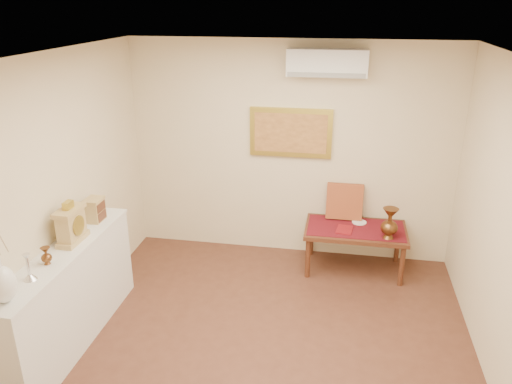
% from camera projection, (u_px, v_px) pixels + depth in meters
% --- Properties ---
extents(floor, '(4.50, 4.50, 0.00)m').
position_uv_depth(floor, '(259.00, 362.00, 4.59)').
color(floor, brown).
rests_on(floor, ground).
extents(ceiling, '(4.50, 4.50, 0.00)m').
position_uv_depth(ceiling, '(260.00, 61.00, 3.61)').
color(ceiling, white).
rests_on(ceiling, ground).
extents(wall_back, '(4.00, 0.02, 2.70)m').
position_uv_depth(wall_back, '(290.00, 152.00, 6.16)').
color(wall_back, beige).
rests_on(wall_back, ground).
extents(wall_left, '(0.02, 4.50, 2.70)m').
position_uv_depth(wall_left, '(38.00, 212.00, 4.43)').
color(wall_left, beige).
rests_on(wall_left, ground).
extents(candlestick, '(0.11, 0.11, 0.23)m').
position_uv_depth(candlestick, '(28.00, 267.00, 4.04)').
color(candlestick, silver).
rests_on(candlestick, display_ledge).
extents(brass_urn_small, '(0.09, 0.09, 0.21)m').
position_uv_depth(brass_urn_small, '(46.00, 253.00, 4.28)').
color(brass_urn_small, brown).
rests_on(brass_urn_small, display_ledge).
extents(table_cloth, '(1.14, 0.59, 0.01)m').
position_uv_depth(table_cloth, '(356.00, 228.00, 5.97)').
color(table_cloth, maroon).
rests_on(table_cloth, low_table).
extents(brass_urn_tall, '(0.20, 0.20, 0.45)m').
position_uv_depth(brass_urn_tall, '(390.00, 220.00, 5.64)').
color(brass_urn_tall, brown).
rests_on(brass_urn_tall, table_cloth).
extents(plate, '(0.17, 0.17, 0.01)m').
position_uv_depth(plate, '(359.00, 222.00, 6.10)').
color(plate, silver).
rests_on(plate, table_cloth).
extents(menu, '(0.21, 0.27, 0.01)m').
position_uv_depth(menu, '(344.00, 230.00, 5.91)').
color(menu, maroon).
rests_on(menu, table_cloth).
extents(cushion, '(0.44, 0.19, 0.46)m').
position_uv_depth(cushion, '(345.00, 201.00, 6.16)').
color(cushion, maroon).
rests_on(cushion, table_cloth).
extents(display_ledge, '(0.37, 2.02, 0.98)m').
position_uv_depth(display_ledge, '(69.00, 297.00, 4.71)').
color(display_ledge, silver).
rests_on(display_ledge, floor).
extents(mantel_clock, '(0.17, 0.36, 0.41)m').
position_uv_depth(mantel_clock, '(71.00, 225.00, 4.65)').
color(mantel_clock, tan).
rests_on(mantel_clock, display_ledge).
extents(wooden_chest, '(0.16, 0.21, 0.24)m').
position_uv_depth(wooden_chest, '(95.00, 210.00, 5.11)').
color(wooden_chest, tan).
rests_on(wooden_chest, display_ledge).
extents(low_table, '(1.20, 0.70, 0.55)m').
position_uv_depth(low_table, '(355.00, 233.00, 6.00)').
color(low_table, '#542A19').
rests_on(low_table, floor).
extents(painting, '(1.00, 0.06, 0.60)m').
position_uv_depth(painting, '(291.00, 133.00, 6.05)').
color(painting, gold).
rests_on(painting, wall_back).
extents(ac_unit, '(0.90, 0.25, 0.30)m').
position_uv_depth(ac_unit, '(327.00, 63.00, 5.57)').
color(ac_unit, silver).
rests_on(ac_unit, wall_back).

